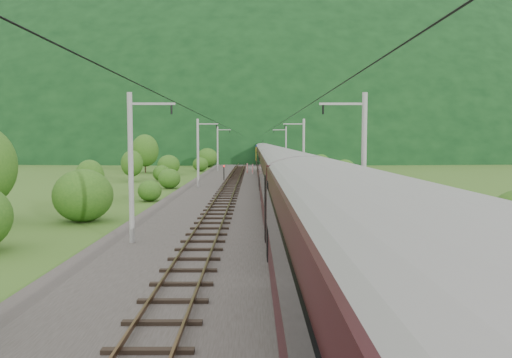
{
  "coord_description": "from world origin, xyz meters",
  "views": [
    {
      "loc": [
        0.33,
        -26.48,
        5.77
      ],
      "look_at": [
        0.53,
        14.52,
        2.6
      ],
      "focal_mm": 35.0,
      "sensor_mm": 36.0,
      "label": 1
    }
  ],
  "objects": [
    {
      "name": "train",
      "position": [
        2.4,
        17.06,
        3.79
      ],
      "size": [
        3.23,
        154.98,
        5.63
      ],
      "color": "black",
      "rests_on": "ground"
    },
    {
      "name": "track_left",
      "position": [
        -2.4,
        10.0,
        0.37
      ],
      "size": [
        2.4,
        220.0,
        0.27
      ],
      "color": "brown",
      "rests_on": "railbed"
    },
    {
      "name": "mountain_main",
      "position": [
        0.0,
        260.0,
        0.0
      ],
      "size": [
        504.0,
        360.0,
        244.0
      ],
      "primitive_type": "ellipsoid",
      "color": "black",
      "rests_on": "ground"
    },
    {
      "name": "track_right",
      "position": [
        2.4,
        10.0,
        0.37
      ],
      "size": [
        2.4,
        220.0,
        0.27
      ],
      "color": "brown",
      "rests_on": "railbed"
    },
    {
      "name": "mountain_ridge",
      "position": [
        -120.0,
        300.0,
        0.0
      ],
      "size": [
        336.0,
        280.0,
        132.0
      ],
      "primitive_type": "ellipsoid",
      "color": "black",
      "rests_on": "ground"
    },
    {
      "name": "catenary_left",
      "position": [
        -6.12,
        32.0,
        4.5
      ],
      "size": [
        2.54,
        192.28,
        8.0
      ],
      "color": "gray",
      "rests_on": "railbed"
    },
    {
      "name": "hazard_post_near",
      "position": [
        -0.75,
        57.91,
        1.12
      ],
      "size": [
        0.17,
        0.17,
        1.64
      ],
      "primitive_type": "cylinder",
      "color": "red",
      "rests_on": "railbed"
    },
    {
      "name": "hazard_post_far",
      "position": [
        0.17,
        55.94,
        1.1
      ],
      "size": [
        0.17,
        0.17,
        1.6
      ],
      "primitive_type": "cylinder",
      "color": "red",
      "rests_on": "railbed"
    },
    {
      "name": "catenary_right",
      "position": [
        6.12,
        32.0,
        4.5
      ],
      "size": [
        2.54,
        192.28,
        8.0
      ],
      "color": "gray",
      "rests_on": "railbed"
    },
    {
      "name": "railbed",
      "position": [
        0.0,
        10.0,
        0.15
      ],
      "size": [
        14.0,
        220.0,
        0.3
      ],
      "primitive_type": "cube",
      "color": "#38332D",
      "rests_on": "ground"
    },
    {
      "name": "overhead_wires",
      "position": [
        0.0,
        10.0,
        7.1
      ],
      "size": [
        4.83,
        198.0,
        0.03
      ],
      "color": "black",
      "rests_on": "ground"
    },
    {
      "name": "vegetation_right",
      "position": [
        12.61,
        24.4,
        1.4
      ],
      "size": [
        6.44,
        102.25,
        3.1
      ],
      "color": "#245115",
      "rests_on": "ground"
    },
    {
      "name": "signal",
      "position": [
        -3.77,
        42.19,
        1.5
      ],
      "size": [
        0.23,
        0.23,
        2.04
      ],
      "color": "black",
      "rests_on": "railbed"
    },
    {
      "name": "vegetation_left",
      "position": [
        -14.42,
        22.12,
        2.54
      ],
      "size": [
        14.06,
        143.09,
        6.89
      ],
      "color": "#245115",
      "rests_on": "ground"
    },
    {
      "name": "ground",
      "position": [
        0.0,
        0.0,
        0.0
      ],
      "size": [
        600.0,
        600.0,
        0.0
      ],
      "primitive_type": "plane",
      "color": "#39591C",
      "rests_on": "ground"
    }
  ]
}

